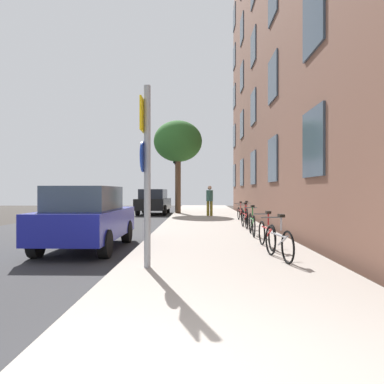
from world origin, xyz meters
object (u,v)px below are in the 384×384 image
Objects in this scene: sign_post at (146,164)px; pedestrian_0 at (210,199)px; bicycle_0 at (279,242)px; car_1 at (154,201)px; bicycle_2 at (252,223)px; bicycle_5 at (240,213)px; traffic_light at (177,171)px; car_0 at (87,217)px; bicycle_4 at (246,215)px; bicycle_3 at (245,218)px; bicycle_1 at (267,233)px; tree_near at (178,142)px.

pedestrian_0 is (1.61, 14.05, -0.92)m from sign_post.
car_1 reaches higher than bicycle_0.
bicycle_5 is (0.30, 5.81, -0.02)m from bicycle_2.
bicycle_5 is at bearing -61.04° from traffic_light.
car_0 is (-4.56, -2.23, 0.35)m from bicycle_2.
traffic_light reaches higher than bicycle_2.
bicycle_0 is at bearing -85.78° from pedestrian_0.
pedestrian_0 reaches higher than car_0.
sign_post is 2.03× the size of bicycle_5.
bicycle_2 is (3.01, -11.79, -2.31)m from traffic_light.
bicycle_5 is 9.40m from car_0.
bicycle_3 is at bearing -99.69° from bicycle_4.
bicycle_0 is at bearing -90.88° from bicycle_2.
car_1 is (-0.01, 14.43, 0.00)m from car_0.
car_1 reaches higher than bicycle_5.
bicycle_2 is (2.65, 4.94, -1.51)m from sign_post.
bicycle_4 is 7.82m from car_0.
traffic_light is at bearing 100.50° from bicycle_0.
bicycle_2 is (0.06, 4.12, 0.01)m from bicycle_0.
bicycle_4 is 0.42× the size of car_0.
bicycle_2 is 9.19m from pedestrian_0.
bicycle_4 is (0.33, 3.86, 0.01)m from bicycle_2.
bicycle_1 is 4.57m from car_0.
sign_post reaches higher than car_1.
bicycle_1 is (2.99, -14.38, -2.33)m from traffic_light.
bicycle_2 is (0.02, 2.59, 0.02)m from bicycle_1.
bicycle_0 is 0.96× the size of pedestrian_0.
car_1 is (-1.56, 0.42, -1.96)m from traffic_light.
tree_near is 14.59m from car_0.
sign_post is 1.98× the size of bicycle_3.
bicycle_4 is at bearing 85.14° from bicycle_2.
bicycle_4 is at bearing -67.15° from traffic_light.
bicycle_4 reaches higher than bicycle_2.
bicycle_2 is at bearing 61.74° from sign_post.
tree_near is at bearing -15.03° from car_1.
tree_near is 4.82m from pedestrian_0.
traffic_light reaches higher than bicycle_1.
pedestrian_0 is at bearing 96.51° from bicycle_2.
traffic_light is 12.38m from bicycle_2.
bicycle_5 is 3.62m from pedestrian_0.
pedestrian_0 is at bearing 94.99° from bicycle_1.
bicycle_0 is 13.28m from pedestrian_0.
traffic_light is at bearing -14.93° from car_1.
bicycle_0 reaches higher than bicycle_1.
bicycle_2 reaches higher than bicycle_1.
pedestrian_0 is 4.70m from car_1.
pedestrian_0 is at bearing -54.09° from tree_near.
car_0 is (-4.54, 0.36, 0.37)m from bicycle_1.
car_1 is (-4.55, 14.79, 0.37)m from bicycle_1.
bicycle_5 is at bearing 86.21° from bicycle_3.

